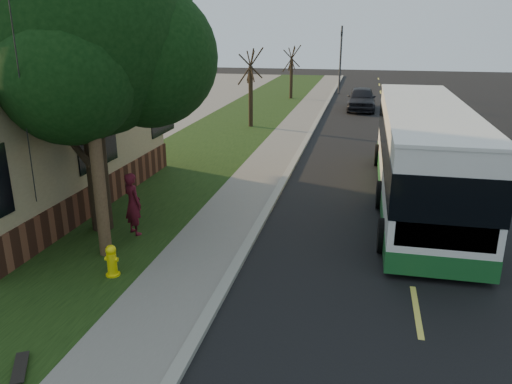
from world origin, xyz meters
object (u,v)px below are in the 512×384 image
Objects in this scene: fire_hydrant at (112,261)px; bare_tree_far at (291,73)px; dumpster at (47,151)px; transit_bus at (422,151)px; utility_pole at (86,64)px; skateboard_main at (20,368)px; leafy_tree at (88,37)px; skateboarder at (133,204)px; traffic_signal at (341,55)px; distant_car at (361,99)px; bare_tree_near at (251,89)px.

fire_hydrant is 0.18× the size of bare_tree_far.
transit_bus is at bearing -3.04° from dumpster.
utility_pole is 9.79m from dumpster.
skateboard_main is (0.50, -33.36, -1.88)m from bare_tree_far.
skateboard_main is at bearing -88.30° from fire_hydrant.
leafy_tree reaches higher than transit_bus.
bare_tree_far is 27.69m from skateboarder.
transit_bus is 9.02m from skateboarder.
traffic_signal reaches higher than skateboarder.
leafy_tree is 1.71× the size of distant_car.
traffic_signal is (4.67, 31.35, -2.00)m from leafy_tree.
distant_car is at bearing 76.79° from utility_pole.
dumpster is (-6.20, 5.33, -0.15)m from skateboarder.
distant_car is at bearing -76.82° from traffic_signal.
fire_hydrant is 0.39× the size of dumpster.
distant_car is (5.97, 7.59, -1.37)m from bare_tree_near.
dumpster is at bearing 135.93° from leafy_tree.
leafy_tree is 0.68× the size of transit_bus.
leafy_tree is 1.42× the size of traffic_signal.
skateboarder is at bearing 103.40° from fire_hydrant.
utility_pole is at bearing 100.48° from skateboard_main.
skateboarder reaches higher than skateboard_main.
utility_pole is at bearing 125.38° from fire_hydrant.
utility_pole is 25.56m from distant_car.
fire_hydrant is 4.37m from utility_pole.
utility_pole is 1.65× the size of traffic_signal.
dumpster reaches higher than skateboard_main.
bare_tree_far reaches higher than distant_car.
leafy_tree is 10.35m from transit_bus.
skateboarder is (-0.16, -27.66, -1.08)m from bare_tree_far.
skateboarder is at bearing 96.57° from skateboard_main.
bare_tree_far is 0.35× the size of transit_bus.
skateboard_main is at bearing -124.53° from transit_bus.
skateboarder is at bearing -40.69° from dumpster.
distant_car reaches higher than fire_hydrant.
dumpster is 0.41× the size of distant_car.
skateboarder is 23.93m from distant_car.
bare_tree_near is 21.48m from skateboard_main.
fire_hydrant reaches higher than skateboard_main.
skateboard_main is (0.81, -4.35, -4.50)m from utility_pole.
utility_pole is 6.31m from skateboard_main.
traffic_signal is 6.68× the size of skateboard_main.
transit_bus is 18.81m from distant_car.
leafy_tree reaches higher than traffic_signal.
leafy_tree is 31.76m from traffic_signal.
fire_hydrant is 34.25m from traffic_signal.
leafy_tree reaches higher than bare_tree_far.
dumpster is at bearing -123.67° from distant_car.
bare_tree_far is at bearing 74.13° from dumpster.
traffic_signal is at bearing 69.49° from dumpster.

